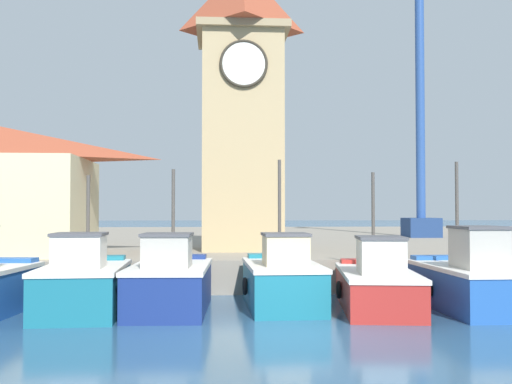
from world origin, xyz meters
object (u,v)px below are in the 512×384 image
(fishing_boat_mid_left, at_px, (170,282))
(fishing_boat_right_inner, at_px, (467,281))
(fishing_boat_center, at_px, (282,280))
(fishing_boat_mid_right, at_px, (377,284))
(port_crane_near, at_px, (420,112))
(clock_tower, at_px, (242,98))
(fishing_boat_left_inner, at_px, (84,284))

(fishing_boat_mid_left, xyz_separation_m, fishing_boat_right_inner, (8.44, -0.37, 0.02))
(fishing_boat_center, bearing_deg, fishing_boat_mid_left, -173.17)
(fishing_boat_mid_right, height_order, fishing_boat_right_inner, fishing_boat_right_inner)
(fishing_boat_mid_right, distance_m, port_crane_near, 22.92)
(fishing_boat_center, relative_size, clock_tower, 0.32)
(fishing_boat_mid_left, xyz_separation_m, fishing_boat_mid_right, (5.88, -0.11, -0.07))
(fishing_boat_left_inner, height_order, fishing_boat_center, fishing_boat_center)
(fishing_boat_left_inner, relative_size, fishing_boat_right_inner, 0.89)
(fishing_boat_left_inner, distance_m, fishing_boat_center, 5.59)
(fishing_boat_mid_right, height_order, port_crane_near, port_crane_near)
(fishing_boat_left_inner, height_order, clock_tower, clock_tower)
(fishing_boat_left_inner, xyz_separation_m, fishing_boat_mid_left, (2.34, 0.30, -0.01))
(fishing_boat_mid_right, relative_size, fishing_boat_right_inner, 1.10)
(fishing_boat_mid_left, xyz_separation_m, fishing_boat_center, (3.21, 0.38, -0.00))
(fishing_boat_left_inner, xyz_separation_m, clock_tower, (4.71, 8.75, 6.86))
(fishing_boat_left_inner, distance_m, fishing_boat_mid_left, 2.36)
(fishing_boat_right_inner, bearing_deg, fishing_boat_mid_right, 174.05)
(fishing_boat_mid_right, distance_m, clock_tower, 11.57)
(fishing_boat_left_inner, height_order, fishing_boat_mid_left, fishing_boat_mid_left)
(fishing_boat_mid_left, bearing_deg, fishing_boat_left_inner, -172.74)
(fishing_boat_left_inner, distance_m, fishing_boat_mid_right, 8.22)
(fishing_boat_right_inner, bearing_deg, port_crane_near, 74.21)
(fishing_boat_mid_right, bearing_deg, fishing_boat_mid_left, 178.94)
(fishing_boat_mid_left, distance_m, fishing_boat_right_inner, 8.44)
(fishing_boat_right_inner, height_order, clock_tower, clock_tower)
(fishing_boat_center, xyz_separation_m, fishing_boat_mid_right, (2.67, -0.49, -0.07))
(fishing_boat_right_inner, distance_m, port_crane_near, 22.34)
(fishing_boat_mid_left, bearing_deg, clock_tower, 74.31)
(fishing_boat_right_inner, bearing_deg, clock_tower, 124.47)
(fishing_boat_mid_right, height_order, clock_tower, clock_tower)
(port_crane_near, bearing_deg, fishing_boat_center, -119.50)
(fishing_boat_mid_left, bearing_deg, port_crane_near, 54.31)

